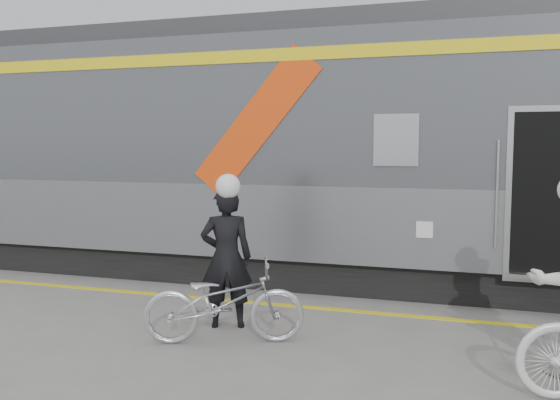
% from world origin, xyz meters
% --- Properties ---
extents(ground, '(90.00, 90.00, 0.00)m').
position_xyz_m(ground, '(0.00, 0.00, 0.00)').
color(ground, slate).
rests_on(ground, ground).
extents(train, '(24.00, 3.17, 4.10)m').
position_xyz_m(train, '(0.67, 4.19, 2.05)').
color(train, black).
rests_on(train, ground).
extents(safety_strip, '(24.00, 0.12, 0.01)m').
position_xyz_m(safety_strip, '(0.00, 2.15, 0.00)').
color(safety_strip, yellow).
rests_on(safety_strip, ground).
extents(man, '(0.72, 0.60, 1.69)m').
position_xyz_m(man, '(-0.93, 1.05, 0.84)').
color(man, black).
rests_on(man, ground).
extents(bicycle_left, '(1.87, 1.21, 0.93)m').
position_xyz_m(bicycle_left, '(-0.73, 0.50, 0.46)').
color(bicycle_left, '#B8BAC0').
rests_on(bicycle_left, ground).
extents(helmet_man, '(0.29, 0.29, 0.29)m').
position_xyz_m(helmet_man, '(-0.93, 1.05, 1.83)').
color(helmet_man, white).
rests_on(helmet_man, man).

